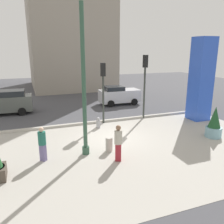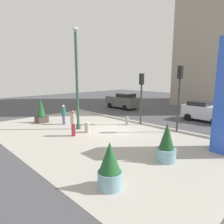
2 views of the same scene
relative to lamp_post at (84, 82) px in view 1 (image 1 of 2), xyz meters
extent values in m
plane|color=#47474C|center=(2.05, 5.64, -3.66)|extent=(60.00, 60.00, 0.00)
cube|color=#ADA89E|center=(2.05, -0.36, -3.66)|extent=(18.00, 10.00, 0.02)
cube|color=#B7B2A8|center=(2.05, 4.76, -3.58)|extent=(18.00, 0.24, 0.16)
cylinder|color=#335642|center=(0.00, 0.00, -3.46)|extent=(0.36, 0.36, 0.40)
cylinder|color=#335642|center=(0.00, 0.00, -0.07)|extent=(0.20, 0.20, 7.17)
cube|color=blue|center=(9.51, 3.01, -0.65)|extent=(1.30, 1.30, 6.02)
cylinder|color=#7AA8B7|center=(7.82, -0.39, -3.34)|extent=(0.95, 0.95, 0.63)
cylinder|color=#382819|center=(7.82, -0.39, -3.05)|extent=(0.88, 0.88, 0.04)
cone|color=#1E4C28|center=(7.82, -0.39, -2.39)|extent=(0.73, 0.73, 1.27)
cylinder|color=#99999E|center=(1.80, 3.67, -3.38)|extent=(0.26, 0.26, 0.55)
sphere|color=#99999E|center=(1.80, 3.67, -3.03)|extent=(0.24, 0.24, 0.24)
cylinder|color=#99999E|center=(1.97, 3.67, -3.35)|extent=(0.12, 0.10, 0.10)
cylinder|color=#B2ADA3|center=(1.22, -0.08, -3.28)|extent=(0.36, 0.36, 0.75)
cylinder|color=#333833|center=(2.50, 4.62, -1.98)|extent=(0.14, 0.14, 3.36)
cube|color=black|center=(2.50, 4.62, 0.16)|extent=(0.28, 0.32, 0.90)
sphere|color=yellow|center=(2.50, 4.79, 0.43)|extent=(0.18, 0.18, 0.18)
cylinder|color=#333833|center=(5.77, 4.68, -1.72)|extent=(0.14, 0.14, 3.87)
cube|color=black|center=(5.77, 4.68, 0.66)|extent=(0.28, 0.32, 0.90)
sphere|color=green|center=(5.77, 4.85, 0.39)|extent=(0.18, 0.18, 0.18)
cube|color=#565B56|center=(-4.31, 9.75, -2.77)|extent=(4.42, 1.97, 1.22)
cube|color=#1E2328|center=(-3.66, 9.72, -1.94)|extent=(2.02, 1.65, 0.44)
cylinder|color=black|center=(-3.01, 8.80, -3.34)|extent=(0.65, 0.25, 0.64)
cylinder|color=black|center=(-2.93, 10.58, -3.34)|extent=(0.65, 0.25, 0.64)
cube|color=silver|center=(5.85, 9.76, -2.82)|extent=(3.84, 1.80, 1.13)
cube|color=#1E2328|center=(5.28, 9.77, -2.07)|extent=(1.74, 1.56, 0.37)
cylinder|color=black|center=(7.05, 10.61, -3.34)|extent=(0.64, 0.23, 0.64)
cylinder|color=black|center=(7.02, 8.87, -3.34)|extent=(0.64, 0.23, 0.64)
cylinder|color=black|center=(4.68, 10.65, -3.34)|extent=(0.64, 0.23, 0.64)
cylinder|color=black|center=(4.66, 8.91, -3.34)|extent=(0.64, 0.23, 0.64)
cube|color=slate|center=(-2.08, -0.01, -3.24)|extent=(0.34, 0.34, 0.83)
cylinder|color=#236656|center=(-2.08, -0.01, -2.51)|extent=(0.51, 0.51, 0.63)
sphere|color=beige|center=(-2.08, -0.01, -2.08)|extent=(0.23, 0.23, 0.23)
cube|color=maroon|center=(1.25, -1.29, -3.21)|extent=(0.33, 0.29, 0.89)
cylinder|color=#B2AD9E|center=(1.25, -1.29, -2.44)|extent=(0.46, 0.46, 0.66)
sphere|color=#8C664C|center=(1.25, -1.29, -1.99)|extent=(0.24, 0.24, 0.24)
camera|label=1|loc=(-2.59, -10.66, 1.48)|focal=37.37mm
camera|label=2|loc=(12.37, -8.58, 0.42)|focal=31.60mm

